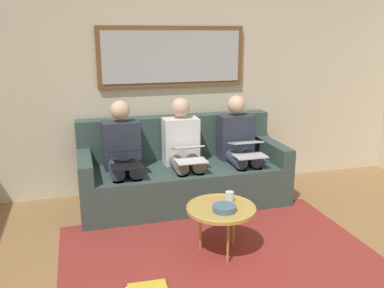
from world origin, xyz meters
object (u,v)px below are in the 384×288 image
(person_left, at_px, (239,144))
(framed_mirror, at_px, (172,57))
(person_middle, at_px, (183,149))
(person_right, at_px, (123,153))
(laptop_black, at_px, (126,158))
(laptop_silver, at_px, (248,148))
(laptop_white, at_px, (189,153))
(coffee_table, at_px, (221,209))
(cup, at_px, (229,197))
(bowl, at_px, (224,208))
(couch, at_px, (182,173))

(person_left, bearing_deg, framed_mirror, -35.53)
(person_middle, relative_size, person_right, 1.00)
(person_right, height_order, laptop_black, person_right)
(framed_mirror, distance_m, laptop_silver, 1.32)
(framed_mirror, height_order, person_left, framed_mirror)
(person_middle, bearing_deg, laptop_white, 90.00)
(coffee_table, relative_size, laptop_white, 1.72)
(coffee_table, distance_m, laptop_silver, 1.12)
(cup, xyz_separation_m, laptop_silver, (-0.51, -0.81, 0.17))
(cup, bearing_deg, laptop_white, -80.87)
(bowl, bearing_deg, person_right, -61.57)
(framed_mirror, relative_size, person_right, 1.46)
(person_right, bearing_deg, person_left, 180.00)
(cup, relative_size, bowl, 0.47)
(couch, bearing_deg, framed_mirror, -90.00)
(couch, xyz_separation_m, cup, (-0.13, 1.12, 0.15))
(bowl, xyz_separation_m, laptop_white, (0.02, -0.98, 0.18))
(laptop_white, relative_size, laptop_black, 0.93)
(cup, distance_m, person_middle, 1.07)
(cup, distance_m, person_left, 1.18)
(bowl, height_order, laptop_white, laptop_white)
(person_left, relative_size, person_middle, 1.00)
(coffee_table, height_order, cup, cup)
(couch, height_order, coffee_table, couch)
(bowl, bearing_deg, person_left, -116.72)
(laptop_black, bearing_deg, bowl, 123.97)
(bowl, relative_size, person_right, 0.17)
(bowl, relative_size, laptop_silver, 0.56)
(laptop_silver, distance_m, person_right, 1.30)
(framed_mirror, bearing_deg, laptop_black, 47.48)
(laptop_silver, bearing_deg, person_left, -90.00)
(bowl, relative_size, laptop_white, 0.57)
(coffee_table, xyz_separation_m, laptop_silver, (-0.62, -0.90, 0.23))
(cup, xyz_separation_m, bowl, (0.11, 0.17, -0.02))
(coffee_table, relative_size, person_left, 0.51)
(person_left, bearing_deg, person_right, 0.00)
(cup, relative_size, laptop_white, 0.27)
(couch, distance_m, coffee_table, 1.22)
(framed_mirror, distance_m, coffee_table, 1.98)
(person_middle, distance_m, laptop_white, 0.24)
(laptop_white, bearing_deg, person_middle, -90.00)
(laptop_silver, height_order, person_middle, person_middle)
(laptop_silver, bearing_deg, person_middle, -21.14)
(laptop_silver, height_order, laptop_white, laptop_white)
(couch, height_order, laptop_silver, couch)
(person_left, bearing_deg, couch, -6.13)
(couch, distance_m, framed_mirror, 1.30)
(bowl, relative_size, person_middle, 0.17)
(bowl, height_order, laptop_silver, laptop_silver)
(couch, bearing_deg, person_left, 173.87)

